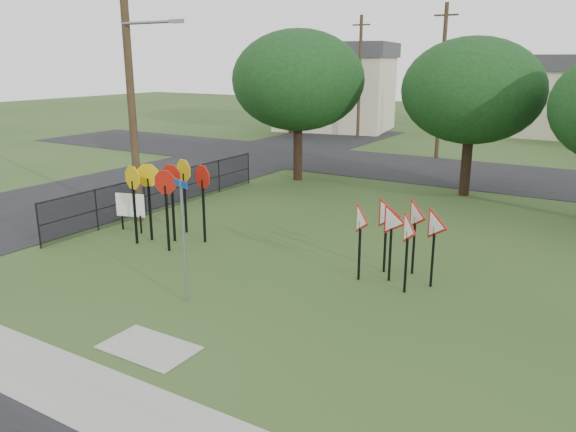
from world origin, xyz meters
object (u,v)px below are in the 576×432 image
at_px(yield_sign_cluster, 399,224).
at_px(stop_sign_cluster, 168,185).
at_px(info_board, 130,206).
at_px(street_name_sign, 183,234).

bearing_deg(yield_sign_cluster, stop_sign_cluster, -175.36).
bearing_deg(info_board, stop_sign_cluster, -4.04).
bearing_deg(stop_sign_cluster, street_name_sign, -42.84).
xyz_separation_m(stop_sign_cluster, info_board, (-1.95, 0.14, -1.01)).
bearing_deg(street_name_sign, yield_sign_cluster, 45.23).
bearing_deg(info_board, yield_sign_cluster, 2.88).
distance_m(street_name_sign, yield_sign_cluster, 5.65).
height_order(street_name_sign, info_board, street_name_sign).
bearing_deg(stop_sign_cluster, yield_sign_cluster, 4.64).
xyz_separation_m(stop_sign_cluster, yield_sign_cluster, (7.63, 0.62, -0.30)).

